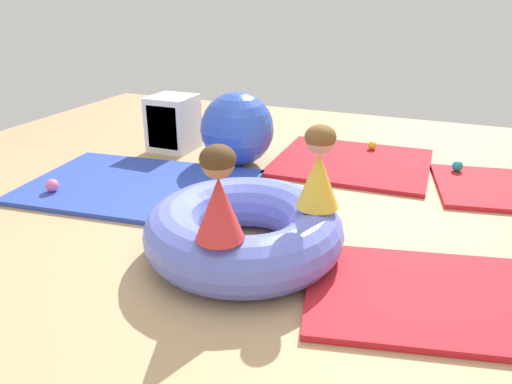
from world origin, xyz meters
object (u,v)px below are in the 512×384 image
object	(u,v)px
play_ball_orange	(322,141)
exercise_ball_large	(237,129)
child_in_yellow	(319,168)
child_in_red	(219,194)
play_ball_teal	(458,166)
play_ball_pink	(52,185)
inflatable_cushion	(244,231)
play_ball_yellow	(372,145)
storage_cube	(172,123)

from	to	relation	value
play_ball_orange	exercise_ball_large	distance (m)	1.04
exercise_ball_large	child_in_yellow	bearing A→B (deg)	-50.60
child_in_red	play_ball_orange	bearing A→B (deg)	42.23
play_ball_teal	play_ball_orange	bearing A→B (deg)	167.12
child_in_yellow	play_ball_pink	distance (m)	2.32
inflatable_cushion	play_ball_orange	xyz separation A→B (m)	(-0.14, 2.38, -0.09)
child_in_yellow	play_ball_yellow	distance (m)	2.35
child_in_yellow	child_in_red	bearing A→B (deg)	156.41
play_ball_teal	exercise_ball_large	world-z (taller)	exercise_ball_large
inflatable_cushion	play_ball_yellow	world-z (taller)	inflatable_cushion
inflatable_cushion	play_ball_orange	size ratio (longest dim) A/B	12.65
child_in_yellow	storage_cube	xyz separation A→B (m)	(-2.02, 1.62, -0.32)
storage_cube	child_in_yellow	bearing A→B (deg)	-38.82
play_ball_teal	play_ball_pink	bearing A→B (deg)	-149.70
child_in_red	play_ball_pink	xyz separation A→B (m)	(-1.90, 0.74, -0.51)
play_ball_teal	exercise_ball_large	bearing A→B (deg)	-166.48
play_ball_yellow	play_ball_teal	world-z (taller)	play_ball_teal
child_in_red	play_ball_pink	world-z (taller)	child_in_red
play_ball_pink	play_ball_orange	world-z (taller)	play_ball_pink
storage_cube	play_ball_teal	bearing A→B (deg)	6.21
child_in_yellow	play_ball_teal	size ratio (longest dim) A/B	5.25
child_in_red	exercise_ball_large	world-z (taller)	child_in_red
inflatable_cushion	storage_cube	world-z (taller)	storage_cube
play_ball_teal	storage_cube	world-z (taller)	storage_cube
play_ball_orange	storage_cube	world-z (taller)	storage_cube
child_in_yellow	play_ball_orange	size ratio (longest dim) A/B	5.16
play_ball_teal	storage_cube	bearing A→B (deg)	-173.79
exercise_ball_large	play_ball_pink	bearing A→B (deg)	-129.37
play_ball_orange	storage_cube	distance (m)	1.58
child_in_red	storage_cube	bearing A→B (deg)	74.83
play_ball_yellow	exercise_ball_large	bearing A→B (deg)	-143.68
exercise_ball_large	play_ball_yellow	bearing A→B (deg)	36.32
play_ball_pink	child_in_yellow	bearing A→B (deg)	-3.68
play_ball_orange	inflatable_cushion	bearing A→B (deg)	-86.53
play_ball_orange	exercise_ball_large	size ratio (longest dim) A/B	0.14
play_ball_pink	play_ball_orange	size ratio (longest dim) A/B	1.07
play_ball_orange	play_ball_teal	world-z (taller)	play_ball_orange
child_in_yellow	play_ball_pink	size ratio (longest dim) A/B	4.84
inflatable_cushion	play_ball_teal	bearing A→B (deg)	59.82
child_in_red	play_ball_teal	world-z (taller)	child_in_red
play_ball_orange	play_ball_teal	size ratio (longest dim) A/B	1.02
play_ball_teal	child_in_yellow	bearing A→B (deg)	-112.16
play_ball_pink	play_ball_yellow	xyz separation A→B (m)	(2.21, 2.15, -0.01)
play_ball_yellow	storage_cube	distance (m)	2.09
play_ball_teal	child_in_red	bearing A→B (deg)	-114.49
play_ball_yellow	child_in_red	bearing A→B (deg)	-96.23
child_in_red	child_in_yellow	world-z (taller)	child_in_red
inflatable_cushion	child_in_yellow	distance (m)	0.62
child_in_yellow	play_ball_orange	distance (m)	2.36
play_ball_teal	storage_cube	size ratio (longest dim) A/B	0.17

